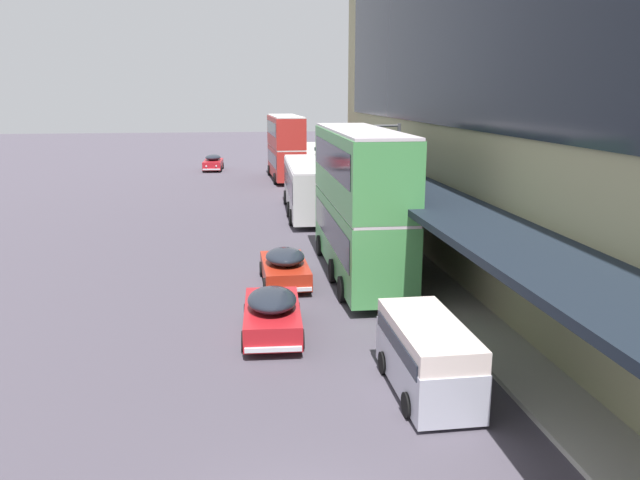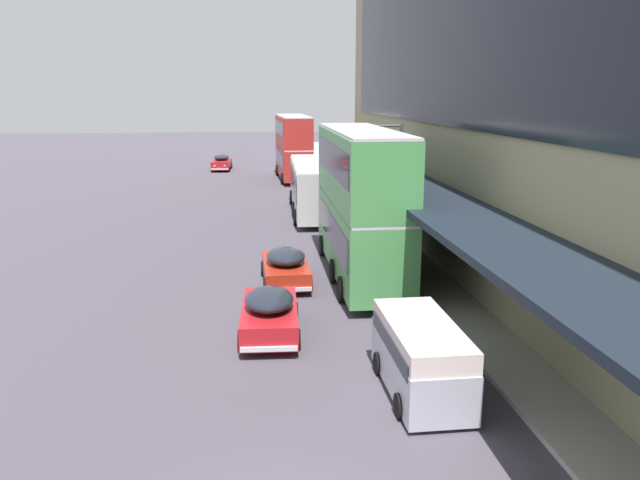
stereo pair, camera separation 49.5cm
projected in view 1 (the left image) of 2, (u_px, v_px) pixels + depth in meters
The scene contains 8 objects.
transit_bus_kerbside_front at pixel (307, 185), 40.81m from camera, with size 2.98×11.51×3.38m.
transit_bus_kerbside_rear at pixel (286, 145), 56.84m from camera, with size 2.98×9.58×5.82m.
transit_bus_kerbside_far at pixel (359, 199), 26.62m from camera, with size 2.87×11.00×6.35m.
sedan_trailing_mid at pixel (272, 313), 20.48m from camera, with size 2.10×4.42×1.61m.
sedan_lead_near at pixel (213, 163), 64.37m from camera, with size 2.12×4.81×1.60m.
sedan_far_back at pixel (285, 266), 26.04m from camera, with size 2.00×4.28×1.54m.
vw_van at pixel (426, 352), 16.63m from camera, with size 1.93×4.56×1.96m.
street_lamp at pixel (394, 181), 28.63m from camera, with size 1.50×0.28×6.33m.
Camera 1 is at (-1.04, -9.64, 7.83)m, focal length 35.00 mm.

